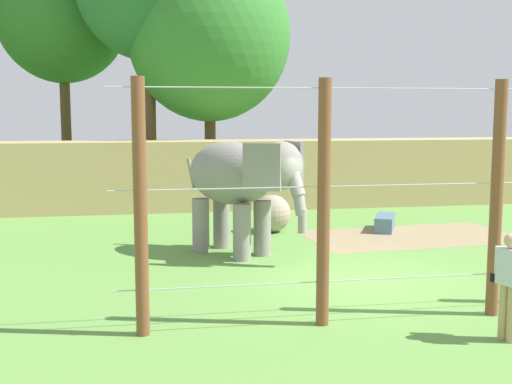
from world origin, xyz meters
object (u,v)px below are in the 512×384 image
Objects in this scene: elephant at (240,179)px; enrichment_ball at (272,213)px; zookeeper at (509,282)px; feed_trough at (385,223)px.

enrichment_ball is (1.37, 2.86, -1.32)m from elephant.
enrichment_ball is 0.65× the size of zookeeper.
zookeeper reaches higher than feed_trough.
zookeeper is at bearing -79.29° from enrichment_ball.
zookeeper is (1.78, -9.43, 0.38)m from enrichment_ball.
enrichment_ball is 9.60m from zookeeper.
feed_trough is (3.33, -0.30, -0.32)m from enrichment_ball.
enrichment_ball is at bearing 174.82° from feed_trough.
elephant is 3.44m from enrichment_ball.
enrichment_ball is at bearing 100.71° from zookeeper.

